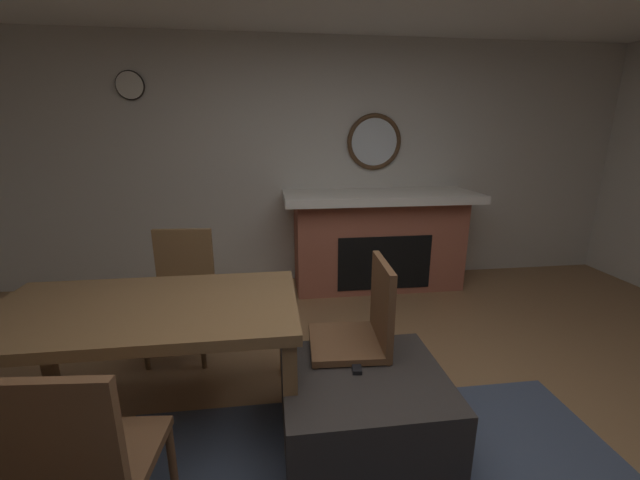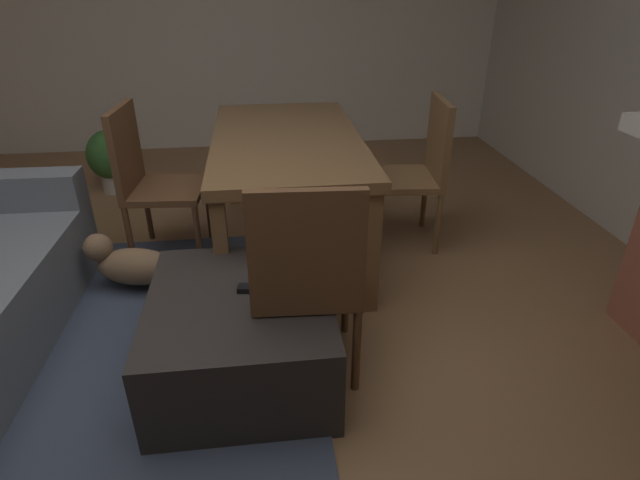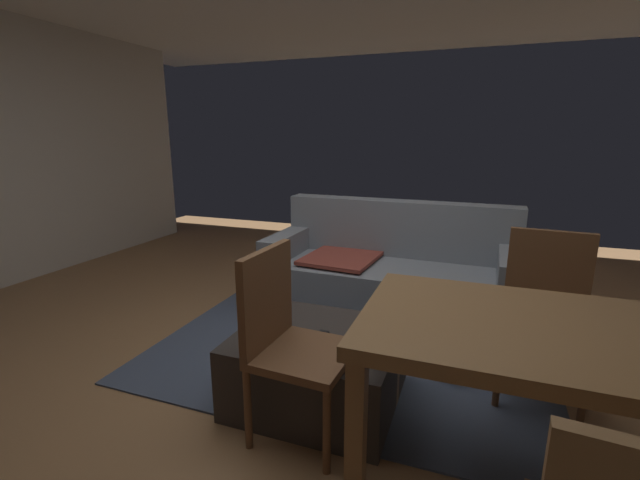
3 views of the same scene
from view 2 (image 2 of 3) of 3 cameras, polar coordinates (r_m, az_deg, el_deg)
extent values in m
plane|color=olive|center=(2.38, -14.41, -15.38)|extent=(8.42, 8.42, 0.00)
cube|color=white|center=(5.26, -12.06, 23.99)|extent=(0.12, 5.99, 2.58)
cube|color=#3D475B|center=(2.53, -24.13, -14.21)|extent=(2.60, 2.00, 0.01)
cube|color=slate|center=(3.34, -32.01, 4.69)|extent=(0.20, 0.86, 0.20)
cube|color=#2D2826|center=(2.28, -8.68, -10.35)|extent=(0.86, 0.76, 0.40)
cube|color=black|center=(2.18, -7.10, -5.38)|extent=(0.07, 0.17, 0.02)
cube|color=brown|center=(3.08, -3.77, 11.07)|extent=(1.63, 0.87, 0.06)
cube|color=brown|center=(2.54, -10.82, -2.43)|extent=(0.07, 0.07, 0.68)
cube|color=brown|center=(3.92, -9.85, 8.73)|extent=(0.07, 0.07, 0.68)
cube|color=brown|center=(2.59, 5.86, -1.43)|extent=(0.07, 0.07, 0.68)
cube|color=brown|center=(3.95, 1.14, 9.29)|extent=(0.07, 0.07, 0.68)
cube|color=brown|center=(3.22, -16.78, 5.38)|extent=(0.48, 0.48, 0.04)
cube|color=brown|center=(3.19, -20.94, 9.52)|extent=(0.44, 0.08, 0.48)
cylinder|color=brown|center=(3.44, -12.32, 3.34)|extent=(0.04, 0.04, 0.41)
cylinder|color=brown|center=(3.09, -13.45, 0.25)|extent=(0.04, 0.04, 0.41)
cylinder|color=brown|center=(3.54, -18.72, 3.13)|extent=(0.04, 0.04, 0.41)
cylinder|color=brown|center=(3.20, -20.49, 0.11)|extent=(0.04, 0.04, 0.41)
cube|color=brown|center=(2.18, -1.63, -4.57)|extent=(0.46, 0.46, 0.04)
cube|color=brown|center=(1.88, -1.48, -1.15)|extent=(0.07, 0.44, 0.48)
cylinder|color=brown|center=(2.47, -6.41, -6.62)|extent=(0.04, 0.04, 0.41)
cylinder|color=brown|center=(2.48, 2.89, -6.31)|extent=(0.04, 0.04, 0.41)
cylinder|color=brown|center=(2.16, -6.77, -12.65)|extent=(0.04, 0.04, 0.41)
cylinder|color=brown|center=(2.17, 4.09, -12.24)|extent=(0.04, 0.04, 0.41)
cube|color=brown|center=(3.30, 9.28, 6.74)|extent=(0.48, 0.48, 0.04)
cube|color=brown|center=(3.26, 13.15, 10.96)|extent=(0.44, 0.08, 0.48)
cylinder|color=brown|center=(3.17, 6.05, 1.65)|extent=(0.04, 0.04, 0.41)
cylinder|color=brown|center=(3.53, 5.24, 4.52)|extent=(0.04, 0.04, 0.41)
cylinder|color=brown|center=(3.25, 13.06, 1.71)|extent=(0.04, 0.04, 0.41)
cylinder|color=brown|center=(3.60, 11.59, 4.53)|extent=(0.04, 0.04, 0.41)
cylinder|color=beige|center=(4.50, -21.91, 6.11)|extent=(0.20, 0.20, 0.16)
ellipsoid|color=#387233|center=(4.43, -22.42, 8.79)|extent=(0.36, 0.36, 0.39)
ellipsoid|color=#8C6B4C|center=(3.00, -19.86, -2.80)|extent=(0.28, 0.46, 0.21)
sphere|color=#8C6B4C|center=(3.03, -23.58, -0.77)|extent=(0.15, 0.15, 0.15)
camera|label=1|loc=(2.93, -50.36, 19.46)|focal=21.86mm
camera|label=3|loc=(3.17, 31.79, 21.44)|focal=24.04mm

